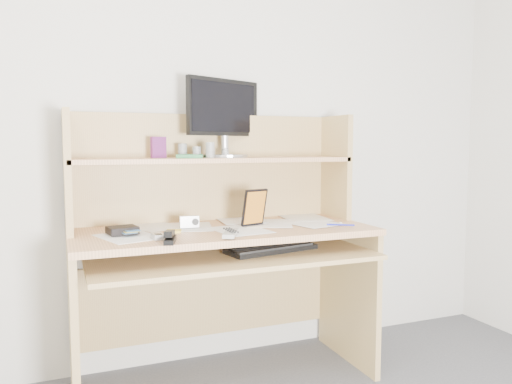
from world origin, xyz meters
name	(u,v)px	position (x,y,z in m)	size (l,w,h in m)	color
back_wall	(205,125)	(0.00, 1.80, 1.25)	(3.60, 0.04, 2.50)	beige
desk	(220,237)	(0.00, 1.56, 0.69)	(1.40, 0.70, 1.30)	tan
paper_clutter	(225,228)	(0.00, 1.48, 0.75)	(1.32, 0.54, 0.01)	white
keyboard	(271,248)	(0.19, 1.36, 0.66)	(0.46, 0.24, 0.03)	black
tv_remote	(231,233)	(-0.04, 1.27, 0.76)	(0.05, 0.18, 0.02)	#A0A09B
flip_phone	(158,235)	(-0.34, 1.32, 0.77)	(0.04, 0.08, 0.02)	#B5B6B8
stapler	(170,236)	(-0.31, 1.23, 0.78)	(0.04, 0.14, 0.04)	black
wallet	(122,230)	(-0.47, 1.48, 0.77)	(0.12, 0.10, 0.03)	black
sticky_note_pad	(174,231)	(-0.24, 1.47, 0.75)	(0.07, 0.07, 0.01)	#F3EA40
digital_camera	(189,222)	(-0.16, 1.54, 0.78)	(0.09, 0.03, 0.05)	silver
game_case	(254,207)	(0.15, 1.47, 0.85)	(0.13, 0.01, 0.18)	black
blue_pen	(341,225)	(0.54, 1.32, 0.76)	(0.01, 0.01, 0.13)	#1720B3
card_box	(158,147)	(-0.27, 1.67, 1.13)	(0.07, 0.02, 0.10)	#A62C16
shelf_book	(190,156)	(-0.13, 1.63, 1.09)	(0.12, 0.17, 0.02)	#2E7451
chip_stack_a	(197,152)	(-0.09, 1.63, 1.11)	(0.04, 0.04, 0.05)	black
chip_stack_b	(183,151)	(-0.15, 1.68, 1.12)	(0.04, 0.04, 0.07)	silver
chip_stack_c	(225,153)	(0.06, 1.64, 1.10)	(0.04, 0.04, 0.05)	black
chip_stack_d	(210,150)	(-0.04, 1.59, 1.12)	(0.04, 0.04, 0.08)	white
monitor	(224,116)	(0.07, 1.70, 1.29)	(0.43, 0.25, 0.40)	#A3A3A8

